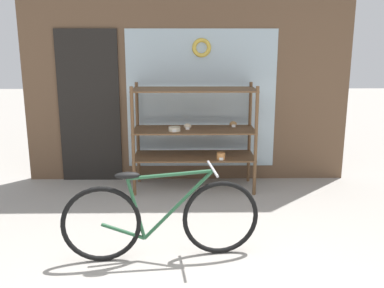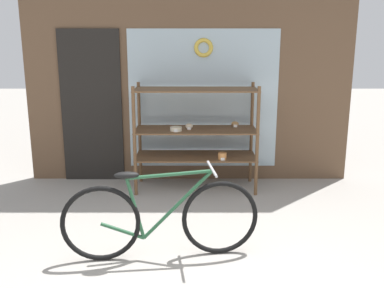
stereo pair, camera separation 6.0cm
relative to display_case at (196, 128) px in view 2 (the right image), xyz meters
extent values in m
cube|color=brown|center=(-0.10, 0.44, 1.12)|extent=(4.49, 0.08, 3.89)
cube|color=#A3B7C1|center=(0.10, 0.39, 0.32)|extent=(2.06, 0.02, 1.90)
cube|color=black|center=(-1.45, 0.38, 0.22)|extent=(0.84, 0.03, 2.10)
torus|color=gold|center=(0.10, 0.37, 1.02)|extent=(0.26, 0.06, 0.26)
cylinder|color=brown|center=(-0.78, -0.27, -0.13)|extent=(0.04, 0.04, 1.40)
cylinder|color=brown|center=(0.77, -0.27, -0.13)|extent=(0.04, 0.04, 1.40)
cylinder|color=brown|center=(-0.78, 0.28, -0.13)|extent=(0.04, 0.04, 1.40)
cylinder|color=brown|center=(0.77, 0.28, -0.13)|extent=(0.04, 0.04, 1.40)
cube|color=brown|center=(0.00, 0.00, -0.38)|extent=(1.59, 0.59, 0.02)
cube|color=brown|center=(0.00, 0.00, -0.02)|extent=(1.59, 0.59, 0.02)
cube|color=brown|center=(0.00, 0.00, 0.51)|extent=(1.59, 0.59, 0.02)
cylinder|color=#C67F42|center=(0.34, -0.18, -0.33)|extent=(0.11, 0.11, 0.09)
cube|color=white|center=(0.34, -0.24, -0.36)|extent=(0.05, 0.00, 0.04)
ellipsoid|color=#AD7F4C|center=(0.53, 0.19, 0.02)|extent=(0.10, 0.08, 0.07)
cube|color=white|center=(0.53, 0.13, 0.00)|extent=(0.05, 0.00, 0.04)
cylinder|color=beige|center=(-0.26, -0.11, 0.01)|extent=(0.15, 0.15, 0.05)
cube|color=white|center=(-0.26, -0.19, 0.00)|extent=(0.05, 0.00, 0.04)
ellipsoid|color=beige|center=(-0.09, 0.03, 0.02)|extent=(0.10, 0.09, 0.07)
cube|color=white|center=(-0.09, -0.03, 0.00)|extent=(0.05, 0.00, 0.04)
torus|color=black|center=(-0.87, -1.97, -0.47)|extent=(0.71, 0.13, 0.71)
torus|color=black|center=(0.20, -1.84, -0.47)|extent=(0.71, 0.13, 0.71)
cylinder|color=#235133|center=(-0.18, -1.88, -0.32)|extent=(0.64, 0.11, 0.64)
cylinder|color=#235133|center=(-0.25, -1.89, -0.04)|extent=(0.75, 0.12, 0.07)
cylinder|color=#235133|center=(-0.56, -1.93, -0.34)|extent=(0.17, 0.05, 0.58)
cylinder|color=#235133|center=(-0.68, -1.94, -0.55)|extent=(0.39, 0.08, 0.19)
ellipsoid|color=black|center=(-0.63, -1.94, -0.03)|extent=(0.23, 0.12, 0.06)
cylinder|color=#B2B2B7|center=(0.12, -1.85, 0.00)|extent=(0.08, 0.46, 0.02)
camera|label=1|loc=(-0.11, -5.49, 1.11)|focal=40.00mm
camera|label=2|loc=(-0.05, -5.49, 1.11)|focal=40.00mm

